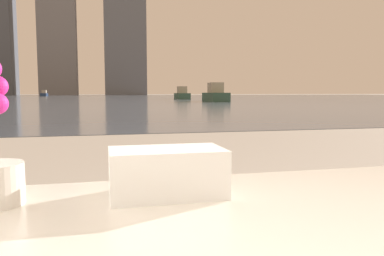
% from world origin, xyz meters
% --- Properties ---
extents(towel_stack, '(0.29, 0.16, 0.12)m').
position_xyz_m(towel_stack, '(-0.26, 0.92, 0.58)').
color(towel_stack, white).
rests_on(towel_stack, bathtub).
extents(harbor_water, '(180.00, 110.00, 0.01)m').
position_xyz_m(harbor_water, '(0.00, 62.00, 0.01)').
color(harbor_water, slate).
rests_on(harbor_water, ground_plane).
extents(harbor_boat_0, '(1.73, 4.35, 1.60)m').
position_xyz_m(harbor_boat_0, '(8.93, 30.41, 0.57)').
color(harbor_boat_0, '#335647').
rests_on(harbor_boat_0, harbor_water).
extents(harbor_boat_1, '(1.55, 3.98, 1.47)m').
position_xyz_m(harbor_boat_1, '(8.59, 42.46, 0.53)').
color(harbor_boat_1, '#335647').
rests_on(harbor_boat_1, harbor_water).
extents(harbor_boat_2, '(1.19, 3.42, 1.28)m').
position_xyz_m(harbor_boat_2, '(-12.39, 84.91, 0.46)').
color(harbor_boat_2, navy).
rests_on(harbor_boat_2, harbor_water).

